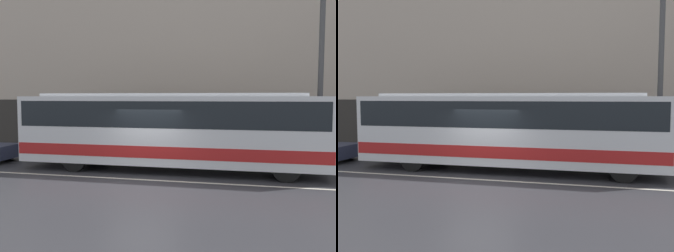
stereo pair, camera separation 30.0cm
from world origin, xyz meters
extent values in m
plane|color=#333338|center=(0.00, 0.00, 0.00)|extent=(60.00, 60.00, 0.00)
cube|color=gray|center=(0.00, 5.59, 0.08)|extent=(60.00, 3.18, 0.15)
cube|color=#B7A899|center=(0.00, 7.33, 7.00)|extent=(60.00, 0.30, 14.00)
cube|color=#2D2B28|center=(0.00, 7.16, 1.40)|extent=(60.00, 0.06, 2.80)
cube|color=beige|center=(0.00, 0.00, 0.00)|extent=(54.00, 0.14, 0.01)
cube|color=silver|center=(0.51, 1.89, 1.67)|extent=(12.05, 2.47, 2.63)
cube|color=#B21E1E|center=(0.51, 1.89, 0.90)|extent=(11.99, 2.50, 0.45)
cube|color=black|center=(0.51, 1.89, 2.30)|extent=(11.69, 2.49, 1.00)
cube|color=orange|center=(6.48, 1.89, 2.79)|extent=(0.12, 1.85, 0.28)
cube|color=silver|center=(0.51, 1.89, 3.04)|extent=(10.25, 2.10, 0.12)
cylinder|color=black|center=(4.93, 0.81, 0.49)|extent=(0.97, 0.28, 0.97)
cylinder|color=black|center=(4.93, 2.96, 0.49)|extent=(0.97, 0.28, 0.97)
cylinder|color=black|center=(-3.12, 0.81, 0.49)|extent=(0.97, 0.28, 0.97)
cylinder|color=black|center=(-3.12, 2.96, 0.49)|extent=(0.97, 0.28, 0.97)
cylinder|color=black|center=(-7.49, 2.71, 0.33)|extent=(0.67, 0.20, 0.67)
cylinder|color=#4C4C4F|center=(6.57, 4.69, 3.87)|extent=(0.23, 0.23, 7.44)
camera|label=1|loc=(3.88, -12.64, 2.97)|focal=40.00mm
camera|label=2|loc=(4.17, -12.57, 2.97)|focal=40.00mm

